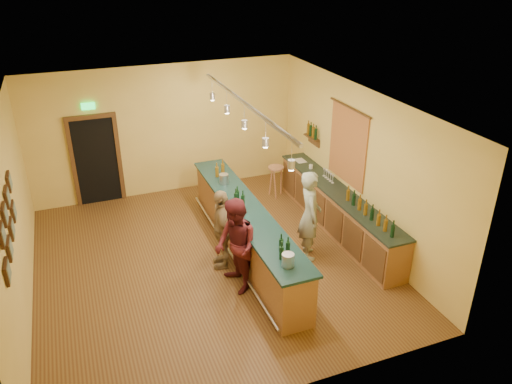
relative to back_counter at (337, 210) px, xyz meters
name	(u,v)px	position (x,y,z in m)	size (l,w,h in m)	color
floor	(209,261)	(-2.97, -0.18, -0.49)	(7.00, 7.00, 0.00)	#563118
ceiling	(201,104)	(-2.97, -0.18, 2.71)	(6.50, 7.00, 0.02)	silver
wall_back	(166,130)	(-2.97, 3.32, 1.11)	(6.50, 0.02, 3.20)	gold
wall_front	(282,301)	(-2.97, -3.68, 1.11)	(6.50, 0.02, 3.20)	gold
wall_left	(13,220)	(-6.22, -0.18, 1.11)	(0.02, 7.00, 3.20)	gold
wall_right	(358,164)	(0.28, -0.18, 1.11)	(0.02, 7.00, 3.20)	gold
doorway	(96,158)	(-4.67, 3.30, 0.64)	(1.15, 0.09, 2.48)	black
tapestry	(348,146)	(0.26, 0.22, 1.36)	(0.03, 1.40, 1.60)	maroon
bottle_shelf	(312,133)	(0.20, 1.72, 1.18)	(0.17, 0.55, 0.54)	#532D19
picture_grid	(9,222)	(-6.18, -0.93, 1.46)	(0.06, 2.20, 0.70)	#382111
back_counter	(337,210)	(0.00, 0.00, 0.00)	(0.60, 4.55, 1.27)	brown
tasting_bar	(246,227)	(-2.19, -0.18, 0.12)	(0.74, 5.10, 1.38)	brown
pendant_track	(244,111)	(-2.18, -0.18, 2.50)	(0.11, 4.60, 0.50)	silver
bartender	(310,215)	(-1.04, -0.69, 0.43)	(0.67, 0.44, 1.84)	gray
customer_a	(236,246)	(-2.73, -1.19, 0.40)	(0.86, 0.67, 1.77)	#59191E
customer_b	(222,229)	(-2.73, -0.39, 0.32)	(0.94, 0.39, 1.61)	#997A51
bar_stool	(276,172)	(-0.59, 2.02, 0.16)	(0.38, 0.38, 0.79)	#9E6547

